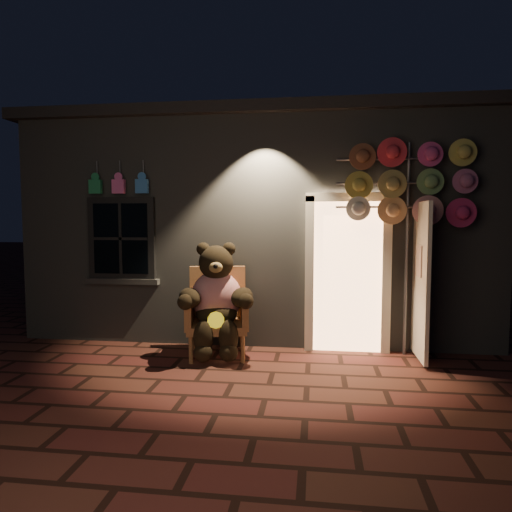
# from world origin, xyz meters

# --- Properties ---
(ground) EXTENTS (60.00, 60.00, 0.00)m
(ground) POSITION_xyz_m (0.00, 0.00, 0.00)
(ground) COLOR #4C271D
(ground) RESTS_ON ground
(shop_building) EXTENTS (7.30, 5.95, 3.51)m
(shop_building) POSITION_xyz_m (0.00, 3.99, 1.74)
(shop_building) COLOR slate
(shop_building) RESTS_ON ground
(wicker_armchair) EXTENTS (0.93, 0.87, 1.18)m
(wicker_armchair) POSITION_xyz_m (-0.40, 1.07, 0.59)
(wicker_armchair) COLOR #A3703F
(wicker_armchair) RESTS_ON ground
(teddy_bear) EXTENTS (1.06, 0.91, 1.48)m
(teddy_bear) POSITION_xyz_m (-0.38, 0.92, 0.78)
(teddy_bear) COLOR red
(teddy_bear) RESTS_ON ground
(hat_rack) EXTENTS (1.76, 0.22, 2.85)m
(hat_rack) POSITION_xyz_m (2.12, 1.28, 2.28)
(hat_rack) COLOR #59595E
(hat_rack) RESTS_ON ground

